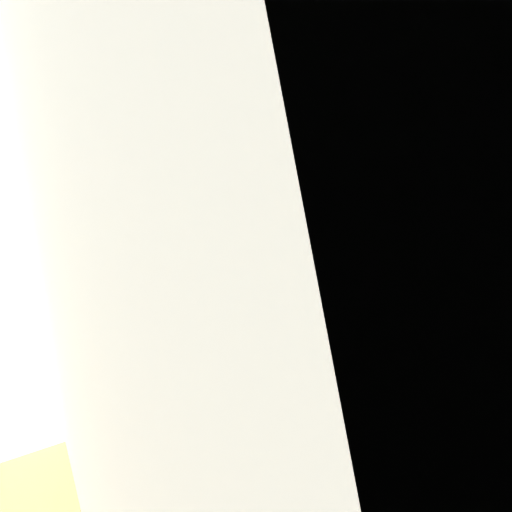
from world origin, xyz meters
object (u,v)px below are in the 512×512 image
(book_stack_keyboard_riser, at_px, (254,287))
(mug, at_px, (141,296))
(book_stack_side, at_px, (315,254))
(keyboard, at_px, (254,275))
(desk, at_px, (328,336))
(water_bottle, at_px, (372,256))
(cell_phone, at_px, (348,291))
(laptop, at_px, (237,232))
(book_stack_tall, at_px, (243,265))
(wastebasket, at_px, (227,476))
(computer_mouse, at_px, (314,281))

(book_stack_keyboard_riser, relative_size, mug, 1.92)
(book_stack_side, xyz_separation_m, keyboard, (-0.43, -0.12, 0.01))
(desk, relative_size, book_stack_side, 6.16)
(book_stack_side, height_order, keyboard, book_stack_side)
(water_bottle, height_order, cell_phone, water_bottle)
(book_stack_keyboard_riser, height_order, laptop, laptop)
(desk, bearing_deg, book_stack_keyboard_riser, -179.18)
(book_stack_tall, bearing_deg, book_stack_side, -7.20)
(book_stack_side, height_order, cell_phone, book_stack_side)
(book_stack_keyboard_riser, bearing_deg, keyboard, 29.26)
(book_stack_tall, xyz_separation_m, water_bottle, (0.63, -0.22, 0.00))
(book_stack_keyboard_riser, bearing_deg, water_bottle, -4.11)
(mug, relative_size, cell_phone, 0.86)
(book_stack_keyboard_riser, height_order, wastebasket, book_stack_keyboard_riser)
(water_bottle, bearing_deg, book_stack_keyboard_riser, 175.89)
(desk, distance_m, mug, 1.02)
(desk, height_order, mug, mug)
(laptop, xyz_separation_m, mug, (-0.51, -0.08, -0.19))
(mug, bearing_deg, laptop, 9.00)
(desk, xyz_separation_m, book_stack_tall, (-0.42, 0.16, 0.43))
(keyboard, height_order, wastebasket, keyboard)
(desk, xyz_separation_m, book_stack_side, (-0.03, 0.11, 0.43))
(computer_mouse, distance_m, wastebasket, 0.94)
(book_stack_keyboard_riser, bearing_deg, book_stack_tall, 78.83)
(laptop, height_order, wastebasket, laptop)
(water_bottle, bearing_deg, computer_mouse, 177.14)
(book_stack_tall, bearing_deg, desk, -21.17)
(keyboard, xyz_separation_m, cell_phone, (0.40, -0.18, -0.10))
(keyboard, distance_m, wastebasket, 0.84)
(cell_phone, bearing_deg, book_stack_tall, 127.51)
(computer_mouse, bearing_deg, book_stack_keyboard_riser, 174.53)
(laptop, bearing_deg, water_bottle, -23.71)
(cell_phone, bearing_deg, book_stack_side, 76.33)
(wastebasket, bearing_deg, mug, 107.76)
(desk, bearing_deg, laptop, 152.05)
(desk, xyz_separation_m, laptop, (-0.42, 0.22, 0.58))
(laptop, xyz_separation_m, wastebasket, (-0.35, -0.58, -0.83))
(keyboard, bearing_deg, book_stack_tall, 77.65)
(book_stack_side, distance_m, keyboard, 0.44)
(laptop, bearing_deg, cell_phone, -47.45)
(book_stack_tall, bearing_deg, computer_mouse, -35.15)
(mug, bearing_deg, book_stack_side, -1.73)
(laptop, bearing_deg, keyboard, -98.52)
(desk, distance_m, keyboard, 0.63)
(book_stack_keyboard_riser, height_order, keyboard, keyboard)
(book_stack_keyboard_riser, xyz_separation_m, water_bottle, (0.66, -0.05, 0.05))
(keyboard, bearing_deg, wastebasket, -134.04)
(book_stack_tall, height_order, keyboard, book_stack_tall)
(laptop, bearing_deg, book_stack_keyboard_riser, -98.86)
(book_stack_tall, height_order, book_stack_keyboard_riser, book_stack_tall)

